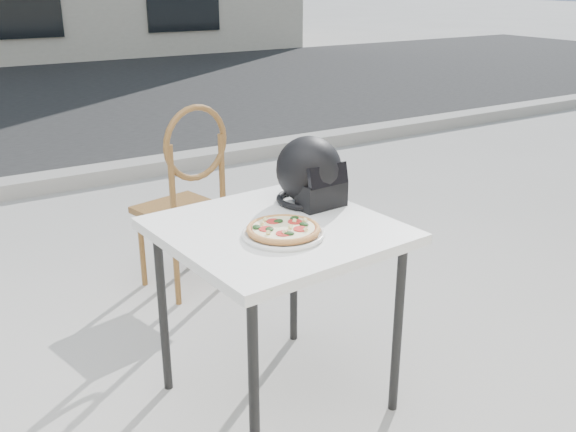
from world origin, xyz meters
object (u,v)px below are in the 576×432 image
cafe_table_main (277,243)px  cafe_chair_main (187,190)px  pizza (283,229)px  plate (283,234)px  helmet (310,174)px

cafe_table_main → cafe_chair_main: 1.08m
pizza → cafe_chair_main: cafe_chair_main is taller
plate → helmet: 0.39m
pizza → cafe_table_main: bearing=72.0°
cafe_chair_main → plate: bearing=70.0°
pizza → helmet: helmet is taller
cafe_table_main → plate: size_ratio=2.73×
cafe_table_main → cafe_chair_main: bearing=84.5°
plate → pizza: (0.00, 0.00, 0.02)m
pizza → cafe_chair_main: 1.19m
pizza → helmet: bearing=42.0°
cafe_table_main → plate: bearing=-108.0°
cafe_table_main → pizza: 0.14m
cafe_table_main → pizza: size_ratio=2.89×
cafe_table_main → pizza: bearing=-108.0°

